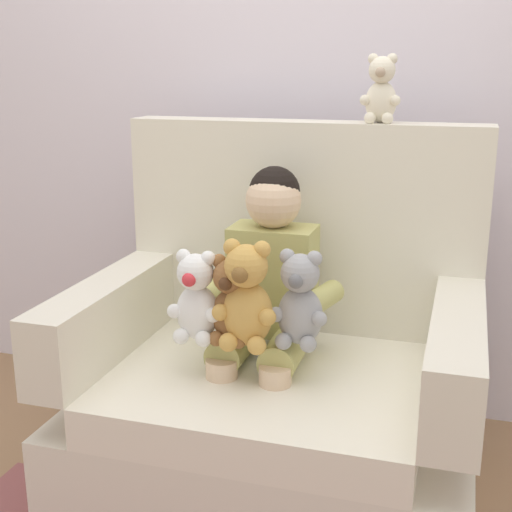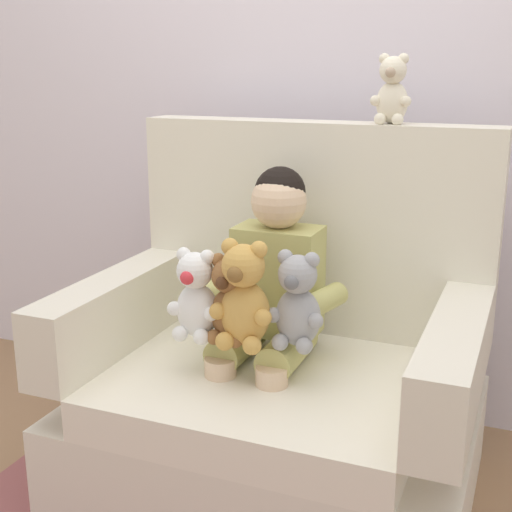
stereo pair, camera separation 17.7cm
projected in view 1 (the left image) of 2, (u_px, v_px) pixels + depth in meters
ground_plane at (273, 487)px, 2.22m from camera, size 8.00×8.00×0.00m
back_wall at (328, 63)px, 2.54m from camera, size 6.00×0.10×2.60m
armchair at (279, 380)px, 2.19m from camera, size 1.18×0.87×1.12m
seated_child at (267, 290)px, 2.13m from camera, size 0.45×0.39×0.82m
plush_honey at (247, 298)px, 1.93m from camera, size 0.18×0.15×0.31m
plush_white at (196, 299)px, 1.98m from camera, size 0.16×0.13×0.27m
plush_brown at (231, 302)px, 1.97m from camera, size 0.15×0.12×0.26m
plush_grey at (300, 302)px, 1.94m from camera, size 0.17×0.13×0.28m
plush_cream_on_backrest at (381, 91)px, 2.17m from camera, size 0.13×0.10×0.21m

